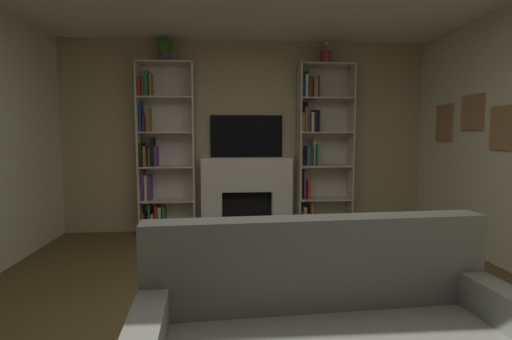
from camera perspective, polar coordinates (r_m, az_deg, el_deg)
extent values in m
plane|color=brown|center=(2.81, 1.99, -23.47)|extent=(7.01, 7.01, 0.00)
cube|color=tan|center=(5.40, -1.45, 4.88)|extent=(5.09, 0.06, 2.61)
cube|color=#9F724F|center=(4.60, 32.45, 5.28)|extent=(0.03, 0.31, 0.44)
cube|color=slate|center=(4.59, 32.35, 5.29)|extent=(0.01, 0.25, 0.38)
cube|color=#9F724F|center=(4.99, 29.29, 7.42)|extent=(0.03, 0.38, 0.39)
cube|color=#435D4B|center=(4.99, 29.19, 7.43)|extent=(0.01, 0.32, 0.33)
cube|color=#9F724F|center=(5.46, 26.02, 6.24)|extent=(0.03, 0.35, 0.46)
cube|color=slate|center=(5.45, 25.93, 6.25)|extent=(0.01, 0.29, 0.40)
cube|color=white|center=(5.37, -6.50, -6.15)|extent=(0.28, 0.22, 0.57)
cube|color=white|center=(5.42, 3.75, -6.02)|extent=(0.28, 0.22, 0.57)
cube|color=white|center=(5.29, -1.36, -0.65)|extent=(1.24, 0.22, 0.46)
cube|color=black|center=(5.44, -1.39, -5.96)|extent=(0.68, 0.08, 0.57)
cube|color=#525758|center=(5.18, -1.19, -9.59)|extent=(1.34, 0.30, 0.03)
cube|color=black|center=(5.34, -1.42, 4.99)|extent=(0.98, 0.06, 0.57)
cube|color=silver|center=(5.35, -16.81, 2.87)|extent=(0.02, 0.30, 2.28)
cube|color=silver|center=(5.24, -9.11, 2.99)|extent=(0.02, 0.30, 2.28)
cube|color=silver|center=(5.42, -12.78, 3.00)|extent=(0.74, 0.02, 2.28)
cube|color=silver|center=(5.45, -12.74, -9.04)|extent=(0.70, 0.30, 0.02)
cube|color=brown|center=(5.49, -16.13, -7.46)|extent=(0.03, 0.23, 0.27)
cube|color=black|center=(5.48, -15.68, -7.60)|extent=(0.03, 0.22, 0.25)
cube|color=#307349|center=(5.46, -15.30, -6.85)|extent=(0.03, 0.21, 0.39)
cube|color=beige|center=(5.47, -14.89, -7.56)|extent=(0.03, 0.22, 0.25)
cube|color=#AF2C28|center=(5.46, -14.36, -6.92)|extent=(0.04, 0.19, 0.37)
cube|color=beige|center=(5.45, -13.87, -7.04)|extent=(0.04, 0.19, 0.35)
cube|color=#3B8044|center=(5.44, -13.32, -6.99)|extent=(0.03, 0.19, 0.36)
cube|color=silver|center=(5.35, -12.84, -4.40)|extent=(0.70, 0.30, 0.02)
cube|color=#643679|center=(5.42, -16.21, -2.16)|extent=(0.03, 0.18, 0.39)
cube|color=beige|center=(5.41, -15.77, -2.47)|extent=(0.04, 0.20, 0.34)
cube|color=#524273|center=(5.40, -15.31, -2.48)|extent=(0.04, 0.19, 0.33)
cube|color=silver|center=(5.30, -12.95, 0.47)|extent=(0.70, 0.30, 0.02)
cube|color=black|center=(5.35, -16.41, 2.19)|extent=(0.03, 0.24, 0.31)
cube|color=#96613B|center=(5.35, -15.92, 1.98)|extent=(0.04, 0.23, 0.27)
cube|color=olive|center=(5.37, -15.34, 1.85)|extent=(0.03, 0.17, 0.24)
cube|color=black|center=(5.34, -14.93, 2.60)|extent=(0.04, 0.21, 0.38)
cube|color=#5D3D81|center=(5.33, -14.45, 1.98)|extent=(0.03, 0.22, 0.26)
cube|color=silver|center=(5.28, -13.05, 5.41)|extent=(0.70, 0.30, 0.02)
cube|color=#233D93|center=(5.38, -16.53, 7.52)|extent=(0.02, 0.19, 0.39)
cube|color=#51326A|center=(5.37, -16.05, 6.71)|extent=(0.03, 0.17, 0.24)
cube|color=#8D5F39|center=(5.34, -15.50, 7.09)|extent=(0.04, 0.21, 0.31)
cube|color=silver|center=(5.30, -13.16, 10.35)|extent=(0.70, 0.30, 0.02)
cube|color=#B82D2D|center=(5.38, -16.67, 11.58)|extent=(0.03, 0.24, 0.24)
cube|color=olive|center=(5.40, -16.16, 11.52)|extent=(0.04, 0.17, 0.23)
cube|color=#277646|center=(5.39, -15.71, 12.09)|extent=(0.04, 0.20, 0.33)
cube|color=olive|center=(5.38, -15.18, 11.88)|extent=(0.02, 0.20, 0.29)
cube|color=silver|center=(5.36, -13.27, 15.11)|extent=(0.70, 0.30, 0.02)
cube|color=beige|center=(5.30, 6.33, 3.05)|extent=(0.02, 0.32, 2.28)
cube|color=beige|center=(5.48, 13.73, 3.00)|extent=(0.02, 0.32, 2.28)
cube|color=beige|center=(5.53, 9.70, 3.10)|extent=(0.74, 0.02, 2.28)
cube|color=beige|center=(5.54, 9.89, -8.73)|extent=(0.70, 0.32, 0.02)
cube|color=navy|center=(5.46, 6.58, -7.27)|extent=(0.04, 0.25, 0.29)
cube|color=beige|center=(5.47, 7.08, -7.02)|extent=(0.04, 0.23, 0.33)
cube|color=olive|center=(5.50, 7.52, -7.38)|extent=(0.02, 0.20, 0.25)
cube|color=olive|center=(5.47, 8.02, -6.68)|extent=(0.03, 0.25, 0.39)
cube|color=#A53121|center=(5.50, 8.42, -7.45)|extent=(0.02, 0.24, 0.24)
cube|color=beige|center=(5.45, 9.97, -4.17)|extent=(0.70, 0.32, 0.02)
cube|color=beige|center=(5.40, 6.51, -2.09)|extent=(0.02, 0.19, 0.38)
cube|color=#573D6B|center=(5.38, 7.02, -2.07)|extent=(0.03, 0.24, 0.39)
cube|color=#B33324|center=(5.39, 7.56, -2.78)|extent=(0.04, 0.25, 0.25)
cube|color=beige|center=(5.40, 10.05, 0.61)|extent=(0.70, 0.32, 0.02)
cube|color=brown|center=(5.34, 6.61, 2.66)|extent=(0.03, 0.23, 0.36)
cube|color=black|center=(5.35, 7.07, 1.97)|extent=(0.03, 0.23, 0.23)
cube|color=#236E4B|center=(5.34, 7.51, 2.11)|extent=(0.03, 0.26, 0.26)
cube|color=#562D79|center=(5.37, 7.91, 2.07)|extent=(0.03, 0.23, 0.25)
cube|color=beige|center=(5.39, 8.39, 2.57)|extent=(0.02, 0.20, 0.35)
cube|color=#29653F|center=(5.36, 8.75, 2.24)|extent=(0.02, 0.27, 0.29)
cube|color=beige|center=(5.38, 10.13, 5.46)|extent=(0.70, 0.32, 0.02)
cube|color=olive|center=(5.31, 6.73, 6.97)|extent=(0.03, 0.27, 0.25)
cube|color=brown|center=(5.34, 7.20, 7.36)|extent=(0.03, 0.24, 0.33)
cube|color=#613B78|center=(5.36, 7.58, 7.72)|extent=(0.02, 0.22, 0.40)
cube|color=beige|center=(5.35, 8.11, 6.98)|extent=(0.04, 0.24, 0.26)
cube|color=black|center=(5.36, 8.57, 7.17)|extent=(0.02, 0.24, 0.30)
cube|color=black|center=(5.39, 8.96, 7.11)|extent=(0.03, 0.22, 0.29)
cube|color=beige|center=(5.40, 10.21, 10.31)|extent=(0.70, 0.32, 0.02)
cube|color=#1C459B|center=(5.36, 6.74, 11.83)|extent=(0.03, 0.24, 0.25)
cube|color=beige|center=(5.36, 7.22, 12.08)|extent=(0.03, 0.27, 0.30)
cube|color=#237145|center=(5.40, 7.56, 12.37)|extent=(0.04, 0.21, 0.36)
cube|color=#AE2D32|center=(5.41, 7.97, 11.95)|extent=(0.03, 0.19, 0.29)
cube|color=#A17437|center=(5.39, 8.54, 11.80)|extent=(0.04, 0.25, 0.26)
cube|color=#513A67|center=(5.43, 9.03, 11.93)|extent=(0.02, 0.20, 0.29)
cube|color=beige|center=(5.45, 10.29, 14.99)|extent=(0.70, 0.32, 0.02)
cylinder|color=#52515D|center=(5.37, -13.29, 15.78)|extent=(0.16, 0.16, 0.11)
sphere|color=#377424|center=(5.39, -13.32, 17.26)|extent=(0.22, 0.22, 0.22)
cylinder|color=#95334E|center=(5.48, 10.28, 15.95)|extent=(0.15, 0.15, 0.17)
cylinder|color=#4C7F3F|center=(5.51, 10.34, 17.39)|extent=(0.01, 0.01, 0.11)
sphere|color=silver|center=(5.52, 10.35, 17.94)|extent=(0.05, 0.05, 0.05)
cylinder|color=#4C7F3F|center=(5.54, 10.35, 17.32)|extent=(0.01, 0.01, 0.11)
sphere|color=silver|center=(5.55, 10.36, 17.88)|extent=(0.05, 0.05, 0.05)
cube|color=slate|center=(2.07, 9.06, -13.30)|extent=(1.78, 0.27, 0.47)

